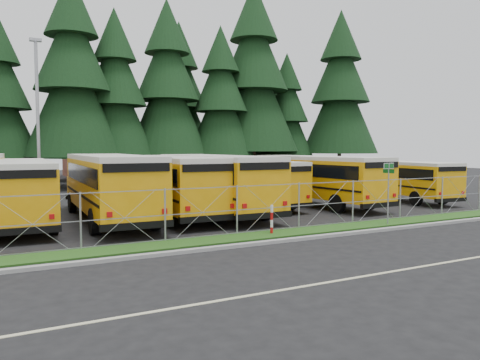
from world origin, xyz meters
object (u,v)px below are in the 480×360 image
bus_east (397,181)px  street_sign (389,180)px  bus_6 (314,181)px  bus_1 (19,193)px  bus_3 (169,186)px  light_standard (38,115)px  bus_2 (109,188)px  striped_bollard (272,220)px  bus_4 (212,184)px  bus_5 (246,183)px

bus_east → street_sign: bearing=-132.6°
bus_6 → bus_east: size_ratio=1.15×
bus_1 → bus_3: bus_3 is taller
bus_6 → light_standard: 17.48m
bus_2 → bus_1: bearing=171.9°
bus_6 → striped_bollard: bus_6 is taller
bus_6 → bus_4: bearing=179.4°
bus_4 → light_standard: bearing=130.6°
bus_6 → bus_east: 6.53m
bus_1 → bus_2: bus_2 is taller
bus_4 → striped_bollard: size_ratio=9.82×
bus_2 → light_standard: 10.05m
light_standard → bus_1: bearing=-100.3°
bus_1 → light_standard: bearing=81.0°
bus_east → striped_bollard: 15.35m
bus_east → striped_bollard: (-13.83, -6.60, -0.70)m
bus_3 → bus_2: bearing=-173.5°
bus_1 → bus_5: 12.46m
bus_2 → bus_east: size_ratio=1.22×
bus_4 → street_sign: bus_4 is taller
light_standard → bus_4: bearing=-49.2°
striped_bollard → bus_6: bearing=43.7°
bus_3 → bus_4: (2.29, -0.31, 0.02)m
bus_4 → striped_bollard: 6.73m
bus_6 → light_standard: light_standard is taller
bus_5 → striped_bollard: size_ratio=8.71×
bus_3 → bus_6: (9.21, 0.02, -0.03)m
bus_2 → bus_3: (3.12, 0.31, -0.05)m
bus_2 → bus_3: size_ratio=1.03×
light_standard → street_sign: bearing=-50.6°
bus_3 → light_standard: (-5.46, 8.64, 3.98)m
bus_3 → bus_5: bearing=18.3°
bus_2 → bus_6: (12.32, 0.33, -0.09)m
bus_4 → bus_5: (3.13, 2.02, -0.18)m
bus_1 → bus_3: (6.97, -0.34, 0.06)m
bus_2 → bus_6: bearing=3.0°
bus_3 → street_sign: 10.75m
light_standard → bus_3: bearing=-57.7°
bus_6 → striped_bollard: (-7.32, -6.99, -0.89)m
bus_1 → bus_6: 16.18m
bus_2 → bus_east: bearing=1.3°
bus_1 → bus_3: bearing=-1.4°
bus_3 → bus_4: size_ratio=0.99×
striped_bollard → bus_5: bearing=67.8°
bus_1 → bus_east: bearing=-0.4°
bus_1 → street_sign: bus_1 is taller
bus_5 → bus_6: (3.79, -1.68, 0.12)m
bus_5 → striped_bollard: bearing=-114.4°
bus_4 → street_sign: size_ratio=4.19×
street_sign → bus_east: bearing=41.5°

